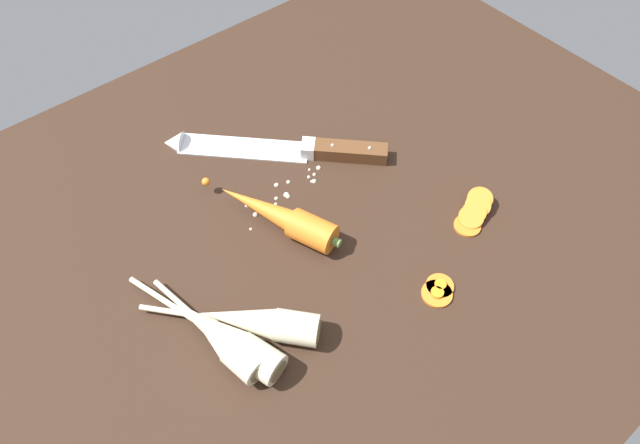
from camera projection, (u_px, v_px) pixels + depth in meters
ground_plane at (311, 228)px, 79.55cm from camera, size 120.00×90.00×4.00cm
chefs_knife at (271, 148)px, 85.28cm from camera, size 26.90×26.95×4.18cm
whole_carrot at (280, 216)px, 75.67cm from camera, size 10.33×21.10×4.20cm
parsnip_front at (223, 339)px, 65.10cm from camera, size 5.92×18.97×4.00cm
parsnip_mid_left at (259, 322)px, 66.39cm from camera, size 16.51×18.34×4.00cm
parsnip_mid_right at (226, 338)px, 65.18cm from camera, size 9.34×22.75×4.00cm
carrot_slice_stack at (474, 212)px, 77.67cm from camera, size 7.79×5.29×2.81cm
carrot_slice_stray_near at (437, 293)px, 70.57cm from camera, size 3.97×3.97×0.70cm
carrot_slice_stray_mid at (440, 285)px, 71.26cm from camera, size 3.60×3.60×0.70cm
mince_crumbs at (288, 185)px, 81.19cm from camera, size 15.02×10.01×0.87cm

